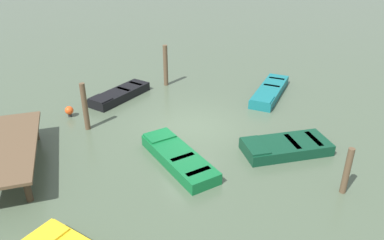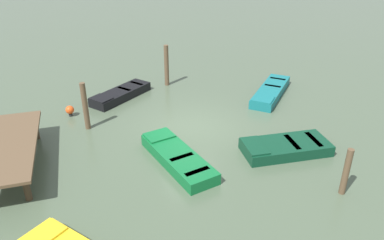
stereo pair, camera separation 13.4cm
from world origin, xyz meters
name	(u,v)px [view 1 (the left image)]	position (x,y,z in m)	size (l,w,h in m)	color
ground_plane	(192,128)	(0.00, 0.00, 0.00)	(80.00, 80.00, 0.00)	#475642
dock_segment	(11,148)	(-0.83, 6.58, 0.83)	(4.85, 1.77, 0.95)	brown
rowboat_dark_green	(285,146)	(-2.86, -2.58, 0.22)	(1.69, 3.23, 0.46)	#0C3823
rowboat_black	(120,94)	(3.95, 2.28, 0.22)	(2.75, 3.17, 0.46)	black
rowboat_green	(178,157)	(-2.27, 1.30, 0.22)	(3.73, 1.87, 0.46)	#0F602D
rowboat_teal	(270,91)	(1.93, -4.69, 0.22)	(3.58, 3.46, 0.46)	#14666B
mooring_piling_mid_right	(347,171)	(-5.50, -2.99, 0.78)	(0.19, 0.19, 1.56)	brown
mooring_piling_near_right	(166,66)	(4.93, -0.29, 1.06)	(0.23, 0.23, 2.11)	brown
mooring_piling_far_right	(85,107)	(1.30, 4.02, 0.99)	(0.21, 0.21, 1.97)	brown
marker_buoy	(69,111)	(2.70, 4.65, 0.29)	(0.36, 0.36, 0.48)	#262626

